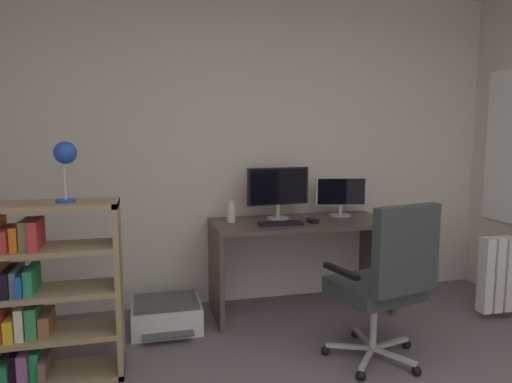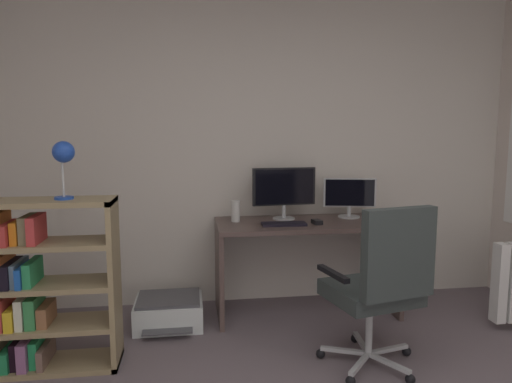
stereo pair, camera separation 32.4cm
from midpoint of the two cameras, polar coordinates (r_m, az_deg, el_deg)
wall_back at (r=3.93m, az=-3.23°, el=5.56°), size 4.41×0.10×2.67m
desk at (r=3.73m, az=3.10°, el=-6.73°), size 1.43×0.63×0.75m
monitor_main at (r=3.73m, az=0.30°, el=0.39°), size 0.53×0.18×0.42m
monitor_secondary at (r=3.91m, az=8.25°, el=-0.28°), size 0.43×0.18×0.33m
keyboard at (r=3.51m, az=0.50°, el=-4.05°), size 0.34×0.14×0.02m
computer_mouse at (r=3.59m, az=4.53°, el=-3.70°), size 0.07×0.11×0.03m
desktop_speaker at (r=3.63m, az=-5.71°, el=-2.52°), size 0.07×0.07×0.17m
office_chair at (r=2.91m, az=12.90°, el=-10.51°), size 0.64×0.66×1.04m
bookshelf at (r=3.06m, az=-27.91°, el=-11.49°), size 0.72×0.31×1.06m
desk_lamp at (r=2.88m, az=-25.79°, el=3.88°), size 0.13×0.13×0.35m
printer at (r=3.60m, az=-13.77°, el=-14.81°), size 0.50×0.50×0.22m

